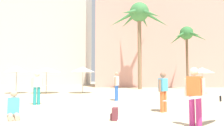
{
  "coord_description": "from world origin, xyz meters",
  "views": [
    {
      "loc": [
        -0.93,
        -5.33,
        1.45
      ],
      "look_at": [
        -0.99,
        4.37,
        2.12
      ],
      "focal_mm": 32.89,
      "sensor_mm": 36.0,
      "label": 1
    }
  ],
  "objects_px": {
    "palm_tree_far_left": "(139,17)",
    "cafe_umbrella_1": "(17,69)",
    "person_mid_left": "(163,90)",
    "person_mid_center": "(116,85)",
    "palm_tree_left": "(187,36)",
    "person_mid_right": "(14,108)",
    "cafe_umbrella_0": "(83,69)",
    "person_near_right": "(197,95)",
    "cafe_umbrella_2": "(47,70)",
    "cafe_umbrella_3": "(202,70)",
    "backpack": "(115,114)",
    "beach_towel": "(140,119)",
    "person_near_left": "(37,87)"
  },
  "relations": [
    {
      "from": "cafe_umbrella_3",
      "to": "beach_towel",
      "type": "height_order",
      "value": "cafe_umbrella_3"
    },
    {
      "from": "person_mid_left",
      "to": "person_near_left",
      "type": "distance_m",
      "value": 6.53
    },
    {
      "from": "cafe_umbrella_0",
      "to": "person_mid_left",
      "type": "height_order",
      "value": "cafe_umbrella_0"
    },
    {
      "from": "cafe_umbrella_0",
      "to": "cafe_umbrella_1",
      "type": "relative_size",
      "value": 0.98
    },
    {
      "from": "cafe_umbrella_3",
      "to": "person_mid_center",
      "type": "distance_m",
      "value": 9.8
    },
    {
      "from": "person_mid_center",
      "to": "person_near_left",
      "type": "relative_size",
      "value": 1.04
    },
    {
      "from": "cafe_umbrella_0",
      "to": "person_near_left",
      "type": "xyz_separation_m",
      "value": [
        -1.29,
        -7.7,
        -1.21
      ]
    },
    {
      "from": "palm_tree_left",
      "to": "person_mid_right",
      "type": "bearing_deg",
      "value": -125.54
    },
    {
      "from": "palm_tree_left",
      "to": "cafe_umbrella_1",
      "type": "distance_m",
      "value": 19.68
    },
    {
      "from": "person_mid_right",
      "to": "person_near_right",
      "type": "distance_m",
      "value": 6.21
    },
    {
      "from": "person_near_left",
      "to": "cafe_umbrella_0",
      "type": "bearing_deg",
      "value": 135.78
    },
    {
      "from": "cafe_umbrella_2",
      "to": "person_mid_center",
      "type": "distance_m",
      "value": 8.5
    },
    {
      "from": "cafe_umbrella_1",
      "to": "person_mid_right",
      "type": "distance_m",
      "value": 12.13
    },
    {
      "from": "cafe_umbrella_2",
      "to": "person_mid_left",
      "type": "height_order",
      "value": "cafe_umbrella_2"
    },
    {
      "from": "beach_towel",
      "to": "palm_tree_left",
      "type": "bearing_deg",
      "value": 65.5
    },
    {
      "from": "person_mid_left",
      "to": "person_near_left",
      "type": "xyz_separation_m",
      "value": [
        -6.14,
        2.23,
        0.03
      ]
    },
    {
      "from": "person_near_right",
      "to": "cafe_umbrella_0",
      "type": "bearing_deg",
      "value": -112.85
    },
    {
      "from": "cafe_umbrella_2",
      "to": "person_near_right",
      "type": "bearing_deg",
      "value": -56.29
    },
    {
      "from": "person_near_right",
      "to": "person_mid_center",
      "type": "relative_size",
      "value": 1.53
    },
    {
      "from": "palm_tree_far_left",
      "to": "cafe_umbrella_1",
      "type": "bearing_deg",
      "value": -150.09
    },
    {
      "from": "person_mid_left",
      "to": "beach_towel",
      "type": "bearing_deg",
      "value": -83.4
    },
    {
      "from": "person_near_left",
      "to": "palm_tree_far_left",
      "type": "bearing_deg",
      "value": 118.28
    },
    {
      "from": "person_near_right",
      "to": "person_mid_left",
      "type": "height_order",
      "value": "person_near_right"
    },
    {
      "from": "palm_tree_far_left",
      "to": "person_near_left",
      "type": "xyz_separation_m",
      "value": [
        -7.29,
        -14.29,
        -8.0
      ]
    },
    {
      "from": "person_near_right",
      "to": "person_mid_left",
      "type": "xyz_separation_m",
      "value": [
        -0.28,
        2.77,
        -0.02
      ]
    },
    {
      "from": "beach_towel",
      "to": "person_mid_right",
      "type": "height_order",
      "value": "person_mid_right"
    },
    {
      "from": "person_mid_left",
      "to": "person_mid_center",
      "type": "height_order",
      "value": "person_mid_center"
    },
    {
      "from": "person_mid_right",
      "to": "person_near_right",
      "type": "height_order",
      "value": "person_near_right"
    },
    {
      "from": "cafe_umbrella_3",
      "to": "backpack",
      "type": "height_order",
      "value": "cafe_umbrella_3"
    },
    {
      "from": "person_mid_left",
      "to": "person_near_left",
      "type": "bearing_deg",
      "value": -153.63
    },
    {
      "from": "palm_tree_left",
      "to": "palm_tree_far_left",
      "type": "bearing_deg",
      "value": -178.25
    },
    {
      "from": "palm_tree_far_left",
      "to": "person_mid_right",
      "type": "bearing_deg",
      "value": -111.12
    },
    {
      "from": "person_mid_right",
      "to": "person_mid_left",
      "type": "bearing_deg",
      "value": 73.52
    },
    {
      "from": "palm_tree_far_left",
      "to": "person_mid_right",
      "type": "height_order",
      "value": "palm_tree_far_left"
    },
    {
      "from": "palm_tree_far_left",
      "to": "person_near_right",
      "type": "distance_m",
      "value": 20.9
    },
    {
      "from": "cafe_umbrella_3",
      "to": "person_near_right",
      "type": "relative_size",
      "value": 0.86
    },
    {
      "from": "backpack",
      "to": "palm_tree_left",
      "type": "bearing_deg",
      "value": -108.09
    },
    {
      "from": "person_near_right",
      "to": "person_mid_left",
      "type": "bearing_deg",
      "value": -129.13
    },
    {
      "from": "person_near_left",
      "to": "palm_tree_left",
      "type": "bearing_deg",
      "value": 102.87
    },
    {
      "from": "beach_towel",
      "to": "person_mid_center",
      "type": "distance_m",
      "value": 5.66
    },
    {
      "from": "beach_towel",
      "to": "person_mid_center",
      "type": "relative_size",
      "value": 0.99
    },
    {
      "from": "palm_tree_left",
      "to": "cafe_umbrella_1",
      "type": "relative_size",
      "value": 3.18
    },
    {
      "from": "palm_tree_far_left",
      "to": "person_near_right",
      "type": "xyz_separation_m",
      "value": [
        -0.87,
        -19.29,
        -8.0
      ]
    },
    {
      "from": "cafe_umbrella_1",
      "to": "cafe_umbrella_2",
      "type": "bearing_deg",
      "value": 2.89
    },
    {
      "from": "cafe_umbrella_1",
      "to": "cafe_umbrella_3",
      "type": "relative_size",
      "value": 1.06
    },
    {
      "from": "cafe_umbrella_2",
      "to": "person_near_right",
      "type": "relative_size",
      "value": 0.96
    },
    {
      "from": "person_mid_right",
      "to": "backpack",
      "type": "bearing_deg",
      "value": 54.47
    },
    {
      "from": "cafe_umbrella_3",
      "to": "person_mid_right",
      "type": "bearing_deg",
      "value": -136.36
    },
    {
      "from": "beach_towel",
      "to": "person_near_right",
      "type": "bearing_deg",
      "value": -43.3
    },
    {
      "from": "palm_tree_far_left",
      "to": "person_mid_left",
      "type": "distance_m",
      "value": 18.4
    }
  ]
}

